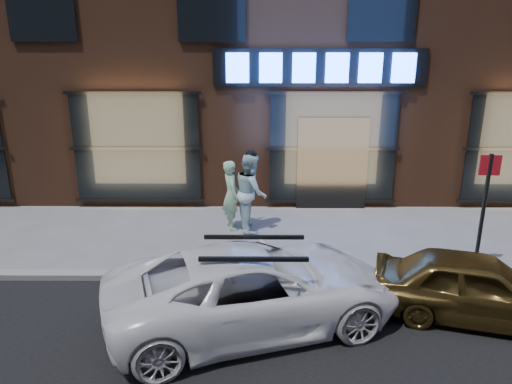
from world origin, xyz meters
TOP-DOWN VIEW (x-y plane):
  - ground at (0.00, 0.00)m, footprint 90.00×90.00m
  - curb at (0.00, 0.00)m, footprint 60.00×0.25m
  - storefront_building at (-0.00, 7.99)m, footprint 30.20×8.28m
  - man_bowtie at (-2.53, 2.52)m, footprint 0.56×0.69m
  - man_cap at (-2.06, 2.45)m, footprint 0.84×1.00m
  - white_suv at (-1.96, -1.51)m, footprint 5.05×3.42m
  - gold_sedan at (1.63, -1.32)m, footprint 3.52×2.16m
  - sign_post at (2.30, 0.28)m, footprint 0.38×0.08m

SIDE VIEW (x-z plane):
  - ground at x=0.00m, z-range 0.00..0.00m
  - curb at x=0.00m, z-range 0.00..0.12m
  - gold_sedan at x=1.63m, z-range 0.00..1.12m
  - white_suv at x=-1.96m, z-range 0.00..1.28m
  - man_bowtie at x=-2.53m, z-range 0.00..1.64m
  - man_cap at x=-2.06m, z-range 0.00..1.83m
  - sign_post at x=2.30m, z-range 0.25..2.61m
  - storefront_building at x=0.00m, z-range 0.00..10.30m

